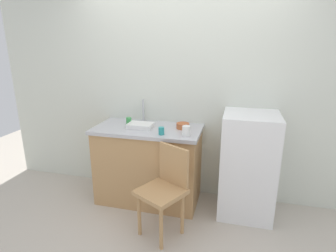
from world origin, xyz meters
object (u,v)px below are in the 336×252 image
object	(u,v)px
chair	(165,187)
terracotta_bowl	(183,126)
refrigerator	(248,165)
cup_green	(129,121)
dish_tray	(140,125)
cup_white	(186,131)
cup_teal	(161,131)

from	to	relation	value
chair	terracotta_bowl	xyz separation A→B (m)	(0.04, 0.61, 0.45)
refrigerator	cup_green	xyz separation A→B (m)	(-1.38, 0.04, 0.39)
dish_tray	cup_green	distance (m)	0.19
refrigerator	cup_green	distance (m)	1.44
terracotta_bowl	cup_white	bearing A→B (deg)	-70.86
terracotta_bowl	cup_teal	xyz separation A→B (m)	(-0.17, -0.27, 0.01)
chair	refrigerator	bearing A→B (deg)	64.31
chair	cup_green	world-z (taller)	cup_green
cup_green	refrigerator	bearing A→B (deg)	-1.65
cup_green	cup_white	distance (m)	0.77
cup_teal	cup_green	size ratio (longest dim) A/B	0.95
dish_tray	cup_green	bearing A→B (deg)	153.80
cup_green	cup_white	xyz separation A→B (m)	(0.73, -0.24, 0.01)
refrigerator	terracotta_bowl	bearing A→B (deg)	176.47
chair	cup_teal	distance (m)	0.58
refrigerator	terracotta_bowl	size ratio (longest dim) A/B	7.89
chair	cup_white	distance (m)	0.61
terracotta_bowl	cup_teal	size ratio (longest dim) A/B	1.79
cup_green	terracotta_bowl	bearing A→B (deg)	0.48
chair	dish_tray	size ratio (longest dim) A/B	3.18
refrigerator	dish_tray	distance (m)	1.26
chair	cup_green	size ratio (longest dim) A/B	10.47
cup_white	cup_green	bearing A→B (deg)	161.98
terracotta_bowl	cup_teal	distance (m)	0.32
cup_teal	chair	bearing A→B (deg)	-69.00
dish_tray	cup_white	xyz separation A→B (m)	(0.56, -0.15, 0.03)
cup_teal	cup_green	world-z (taller)	cup_green
chair	cup_teal	size ratio (longest dim) A/B	11.03
refrigerator	cup_green	world-z (taller)	refrigerator
chair	cup_green	xyz separation A→B (m)	(-0.60, 0.60, 0.46)
cup_green	cup_white	world-z (taller)	cup_white
cup_teal	refrigerator	bearing A→B (deg)	13.88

